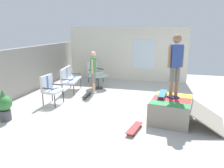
{
  "coord_description": "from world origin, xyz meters",
  "views": [
    {
      "loc": [
        -7.0,
        -1.59,
        2.56
      ],
      "look_at": [
        0.04,
        0.27,
        0.7
      ],
      "focal_mm": 34.52,
      "sensor_mm": 36.0,
      "label": 1
    }
  ],
  "objects_px": {
    "patio_chair_by_wall": "(50,87)",
    "patio_table": "(98,79)",
    "patio_bench": "(69,77)",
    "person_skater": "(176,61)",
    "patio_chair_near_house": "(94,70)",
    "potted_plant": "(4,105)",
    "skate_ramp": "(172,110)",
    "skateboard_by_bench": "(87,95)",
    "person_watching": "(93,69)",
    "skateboard_spare": "(134,128)",
    "skateboard_on_ramp": "(162,93)"
  },
  "relations": [
    {
      "from": "person_skater",
      "to": "skateboard_on_ramp",
      "type": "xyz_separation_m",
      "value": [
        0.08,
        0.3,
        -0.97
      ]
    },
    {
      "from": "person_skater",
      "to": "skateboard_by_bench",
      "type": "xyz_separation_m",
      "value": [
        1.34,
        3.17,
        -1.62
      ]
    },
    {
      "from": "skate_ramp",
      "to": "patio_table",
      "type": "xyz_separation_m",
      "value": [
        2.78,
        3.15,
        0.08
      ]
    },
    {
      "from": "person_skater",
      "to": "person_watching",
      "type": "bearing_deg",
      "value": 57.93
    },
    {
      "from": "patio_chair_near_house",
      "to": "skateboard_by_bench",
      "type": "xyz_separation_m",
      "value": [
        -2.41,
        -0.54,
        -0.53
      ]
    },
    {
      "from": "patio_table",
      "to": "skateboard_spare",
      "type": "relative_size",
      "value": 1.09
    },
    {
      "from": "potted_plant",
      "to": "skateboard_spare",
      "type": "bearing_deg",
      "value": -85.93
    },
    {
      "from": "skateboard_spare",
      "to": "potted_plant",
      "type": "distance_m",
      "value": 3.74
    },
    {
      "from": "patio_chair_by_wall",
      "to": "skate_ramp",
      "type": "bearing_deg",
      "value": -95.67
    },
    {
      "from": "patio_bench",
      "to": "patio_chair_near_house",
      "type": "distance_m",
      "value": 1.89
    },
    {
      "from": "skate_ramp",
      "to": "potted_plant",
      "type": "relative_size",
      "value": 2.28
    },
    {
      "from": "patio_chair_near_house",
      "to": "patio_bench",
      "type": "bearing_deg",
      "value": 165.58
    },
    {
      "from": "patio_bench",
      "to": "person_skater",
      "type": "distance_m",
      "value": 4.72
    },
    {
      "from": "patio_bench",
      "to": "patio_chair_by_wall",
      "type": "xyz_separation_m",
      "value": [
        -1.63,
        -0.06,
        -0.0
      ]
    },
    {
      "from": "patio_table",
      "to": "skateboard_on_ramp",
      "type": "xyz_separation_m",
      "value": [
        -2.59,
        -2.84,
        0.33
      ]
    },
    {
      "from": "skate_ramp",
      "to": "skateboard_by_bench",
      "type": "height_order",
      "value": "skate_ramp"
    },
    {
      "from": "patio_chair_near_house",
      "to": "person_watching",
      "type": "xyz_separation_m",
      "value": [
        -1.82,
        -0.61,
        0.39
      ]
    },
    {
      "from": "patio_chair_by_wall",
      "to": "patio_table",
      "type": "height_order",
      "value": "patio_chair_by_wall"
    },
    {
      "from": "patio_chair_by_wall",
      "to": "person_watching",
      "type": "bearing_deg",
      "value": -31.98
    },
    {
      "from": "skate_ramp",
      "to": "patio_table",
      "type": "relative_size",
      "value": 2.33
    },
    {
      "from": "skateboard_on_ramp",
      "to": "potted_plant",
      "type": "distance_m",
      "value": 4.57
    },
    {
      "from": "skate_ramp",
      "to": "potted_plant",
      "type": "distance_m",
      "value": 4.8
    },
    {
      "from": "patio_chair_near_house",
      "to": "patio_table",
      "type": "xyz_separation_m",
      "value": [
        -1.09,
        -0.56,
        -0.21
      ]
    },
    {
      "from": "person_skater",
      "to": "skateboard_on_ramp",
      "type": "distance_m",
      "value": 1.02
    },
    {
      "from": "patio_table",
      "to": "potted_plant",
      "type": "bearing_deg",
      "value": 159.34
    },
    {
      "from": "person_watching",
      "to": "skateboard_by_bench",
      "type": "relative_size",
      "value": 2.1
    },
    {
      "from": "person_watching",
      "to": "skateboard_spare",
      "type": "xyz_separation_m",
      "value": [
        -2.99,
        -2.16,
        -0.92
      ]
    },
    {
      "from": "patio_chair_by_wall",
      "to": "skateboard_on_ramp",
      "type": "height_order",
      "value": "patio_chair_by_wall"
    },
    {
      "from": "skate_ramp",
      "to": "person_watching",
      "type": "height_order",
      "value": "person_watching"
    },
    {
      "from": "skateboard_by_bench",
      "to": "patio_bench",
      "type": "bearing_deg",
      "value": 60.04
    },
    {
      "from": "skate_ramp",
      "to": "skateboard_on_ramp",
      "type": "xyz_separation_m",
      "value": [
        0.19,
        0.3,
        0.41
      ]
    },
    {
      "from": "patio_chair_near_house",
      "to": "patio_chair_by_wall",
      "type": "bearing_deg",
      "value": 173.17
    },
    {
      "from": "patio_chair_near_house",
      "to": "person_skater",
      "type": "xyz_separation_m",
      "value": [
        -3.75,
        -3.71,
        1.09
      ]
    },
    {
      "from": "person_watching",
      "to": "potted_plant",
      "type": "relative_size",
      "value": 1.87
    },
    {
      "from": "skateboard_spare",
      "to": "person_watching",
      "type": "bearing_deg",
      "value": 35.87
    },
    {
      "from": "patio_chair_near_house",
      "to": "potted_plant",
      "type": "bearing_deg",
      "value": 169.49
    },
    {
      "from": "person_watching",
      "to": "skateboard_on_ramp",
      "type": "bearing_deg",
      "value": -123.66
    },
    {
      "from": "patio_table",
      "to": "person_skater",
      "type": "relative_size",
      "value": 0.51
    },
    {
      "from": "patio_chair_by_wall",
      "to": "person_watching",
      "type": "height_order",
      "value": "person_watching"
    },
    {
      "from": "patio_chair_near_house",
      "to": "skateboard_spare",
      "type": "bearing_deg",
      "value": -150.01
    },
    {
      "from": "patio_bench",
      "to": "potted_plant",
      "type": "distance_m",
      "value": 3.27
    },
    {
      "from": "skate_ramp",
      "to": "skateboard_by_bench",
      "type": "bearing_deg",
      "value": 65.35
    },
    {
      "from": "patio_chair_near_house",
      "to": "person_watching",
      "type": "relative_size",
      "value": 0.59
    },
    {
      "from": "skateboard_on_ramp",
      "to": "potted_plant",
      "type": "relative_size",
      "value": 0.89
    },
    {
      "from": "skate_ramp",
      "to": "potted_plant",
      "type": "xyz_separation_m",
      "value": [
        -1.2,
        4.65,
        0.14
      ]
    },
    {
      "from": "patio_chair_near_house",
      "to": "person_skater",
      "type": "relative_size",
      "value": 0.57
    },
    {
      "from": "skate_ramp",
      "to": "potted_plant",
      "type": "height_order",
      "value": "potted_plant"
    },
    {
      "from": "skate_ramp",
      "to": "skateboard_spare",
      "type": "xyz_separation_m",
      "value": [
        -0.94,
        0.94,
        -0.24
      ]
    },
    {
      "from": "skate_ramp",
      "to": "patio_chair_near_house",
      "type": "distance_m",
      "value": 5.37
    },
    {
      "from": "patio_chair_by_wall",
      "to": "patio_table",
      "type": "relative_size",
      "value": 1.13
    }
  ]
}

